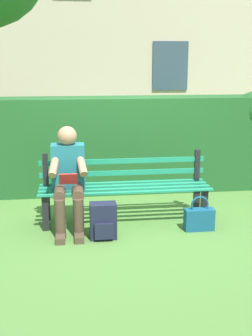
# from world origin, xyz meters

# --- Properties ---
(ground) EXTENTS (60.00, 60.00, 0.00)m
(ground) POSITION_xyz_m (0.00, 0.00, 0.00)
(ground) COLOR #477533
(park_bench) EXTENTS (2.01, 0.47, 0.82)m
(park_bench) POSITION_xyz_m (0.00, -0.06, 0.42)
(park_bench) COLOR black
(park_bench) RESTS_ON ground
(person_seated) EXTENTS (0.44, 0.73, 1.17)m
(person_seated) POSITION_xyz_m (0.66, 0.10, 0.62)
(person_seated) COLOR #1E6672
(person_seated) RESTS_ON ground
(hedge_backdrop) EXTENTS (5.47, 0.69, 1.46)m
(hedge_backdrop) POSITION_xyz_m (-0.47, -1.33, 0.72)
(hedge_backdrop) COLOR #1E5123
(hedge_backdrop) RESTS_ON ground
(building_facade) EXTENTS (9.59, 3.28, 6.35)m
(building_facade) POSITION_xyz_m (0.52, -7.56, 3.17)
(building_facade) COLOR #BCAD93
(building_facade) RESTS_ON ground
(backpack) EXTENTS (0.29, 0.25, 0.40)m
(backpack) POSITION_xyz_m (0.29, 0.46, 0.19)
(backpack) COLOR #191E33
(backpack) RESTS_ON ground
(handbag) EXTENTS (0.33, 0.13, 0.40)m
(handbag) POSITION_xyz_m (-0.81, 0.37, 0.14)
(handbag) COLOR navy
(handbag) RESTS_ON ground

